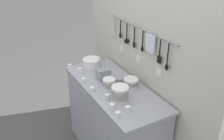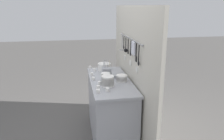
{
  "view_description": "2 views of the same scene",
  "coord_description": "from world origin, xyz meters",
  "views": [
    {
      "loc": [
        2.0,
        -1.14,
        2.27
      ],
      "look_at": [
        0.03,
        -0.04,
        1.13
      ],
      "focal_mm": 42.0,
      "sensor_mm": 36.0,
      "label": 1
    },
    {
      "loc": [
        2.88,
        -0.48,
        1.93
      ],
      "look_at": [
        0.02,
        0.02,
        1.07
      ],
      "focal_mm": 35.0,
      "sensor_mm": 36.0,
      "label": 2
    }
  ],
  "objects": [
    {
      "name": "ground_plane",
      "position": [
        0.0,
        0.0,
        0.0
      ],
      "size": [
        20.0,
        20.0,
        0.0
      ],
      "primitive_type": "plane",
      "color": "#514F4C"
    },
    {
      "name": "counter",
      "position": [
        0.0,
        0.0,
        0.46
      ],
      "size": [
        1.33,
        0.56,
        0.92
      ],
      "color": "#9EA0A8",
      "rests_on": "ground"
    },
    {
      "name": "back_wall",
      "position": [
        0.0,
        0.31,
        0.97
      ],
      "size": [
        2.13,
        0.11,
        1.93
      ],
      "color": "beige",
      "rests_on": "ground"
    },
    {
      "name": "bowl_stack_nested_right",
      "position": [
        0.09,
        0.15,
        0.97
      ],
      "size": [
        0.15,
        0.15,
        0.09
      ],
      "color": "white",
      "rests_on": "counter"
    },
    {
      "name": "bowl_stack_tall_left",
      "position": [
        0.24,
        -0.07,
        0.99
      ],
      "size": [
        0.16,
        0.16,
        0.14
      ],
      "color": "white",
      "rests_on": "counter"
    },
    {
      "name": "bowl_stack_back_corner",
      "position": [
        0.01,
        -0.06,
        0.97
      ],
      "size": [
        0.13,
        0.13,
        0.11
      ],
      "color": "white",
      "rests_on": "counter"
    },
    {
      "name": "plate_stack",
      "position": [
        -0.5,
        -0.01,
        0.98
      ],
      "size": [
        0.21,
        0.21,
        0.11
      ],
      "color": "white",
      "rests_on": "counter"
    },
    {
      "name": "steel_mixing_bowl",
      "position": [
        -0.08,
        0.11,
        0.94
      ],
      "size": [
        0.13,
        0.13,
        0.04
      ],
      "color": "#93969E",
      "rests_on": "counter"
    },
    {
      "name": "cutlery_caddy",
      "position": [
        -0.2,
        -0.02,
        0.98
      ],
      "size": [
        0.13,
        0.13,
        0.26
      ],
      "color": "#93969E",
      "rests_on": "counter"
    },
    {
      "name": "cup_by_caddy",
      "position": [
        -0.23,
        -0.24,
        0.94
      ],
      "size": [
        0.05,
        0.05,
        0.05
      ],
      "color": "white",
      "rests_on": "counter"
    },
    {
      "name": "cup_edge_far",
      "position": [
        -0.46,
        -0.18,
        0.94
      ],
      "size": [
        0.05,
        0.05,
        0.05
      ],
      "color": "white",
      "rests_on": "counter"
    },
    {
      "name": "cup_mid_row",
      "position": [
        0.33,
        -0.21,
        0.94
      ],
      "size": [
        0.05,
        0.05,
        0.05
      ],
      "color": "white",
      "rests_on": "counter"
    },
    {
      "name": "cup_beside_plates",
      "position": [
        0.46,
        -0.22,
        0.94
      ],
      "size": [
        0.05,
        0.05,
        0.05
      ],
      "color": "white",
      "rests_on": "counter"
    },
    {
      "name": "cup_edge_near",
      "position": [
        -0.02,
        -0.24,
        0.94
      ],
      "size": [
        0.05,
        0.05,
        0.05
      ],
      "color": "white",
      "rests_on": "counter"
    },
    {
      "name": "cup_back_right",
      "position": [
        -0.61,
        -0.24,
        0.94
      ],
      "size": [
        0.05,
        0.05,
        0.05
      ],
      "color": "white",
      "rests_on": "counter"
    },
    {
      "name": "cup_back_left",
      "position": [
        0.17,
        -0.17,
        0.94
      ],
      "size": [
        0.05,
        0.05,
        0.05
      ],
      "color": "white",
      "rests_on": "counter"
    },
    {
      "name": "cup_front_right",
      "position": [
        0.43,
        -0.1,
        0.94
      ],
      "size": [
        0.05,
        0.05,
        0.05
      ],
      "color": "white",
      "rests_on": "counter"
    }
  ]
}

